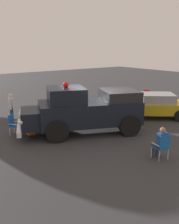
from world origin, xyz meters
name	(u,v)px	position (x,y,z in m)	size (l,w,h in m)	color
ground_plane	(92,130)	(0.00, 0.00, 0.00)	(60.00, 60.00, 0.00)	#333335
vintage_fire_truck	(85,110)	(0.54, 0.12, 1.20)	(6.33, 4.34, 2.59)	black
classic_hot_rod	(151,105)	(-4.38, 0.17, 0.75)	(4.55, 4.18, 1.46)	black
lawn_chair_near_truck	(163,145)	(0.02, 4.45, 0.59)	(0.59, 0.58, 1.02)	#B7BABF
lawn_chair_by_car	(13,123)	(3.53, -1.68, 0.59)	(0.69, 0.69, 1.02)	#B7BABF
lawn_chair_spare	(147,96)	(-7.12, -2.58, 0.59)	(0.69, 0.69, 1.02)	#B7BABF
spectator_seated	(160,141)	(0.00, 4.32, 0.70)	(0.46, 0.59, 1.29)	#383842
spectator_standing	(11,106)	(2.82, -3.84, 0.96)	(0.41, 0.62, 1.68)	#2D334C
traffic_cone	(31,128)	(2.82, -1.24, 0.31)	(0.40, 0.40, 0.64)	orange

